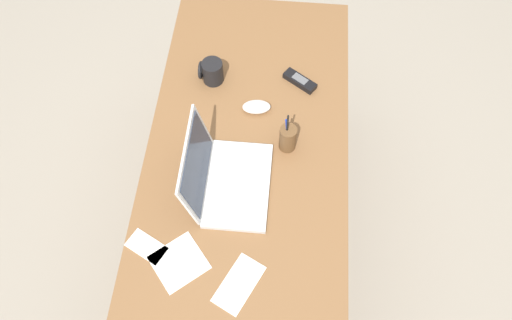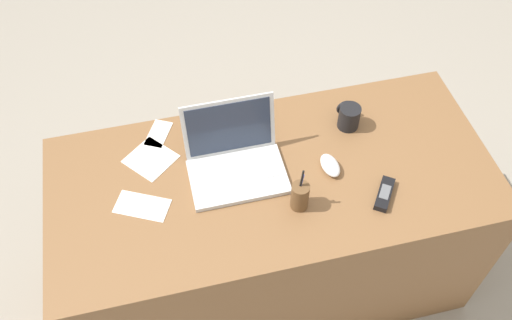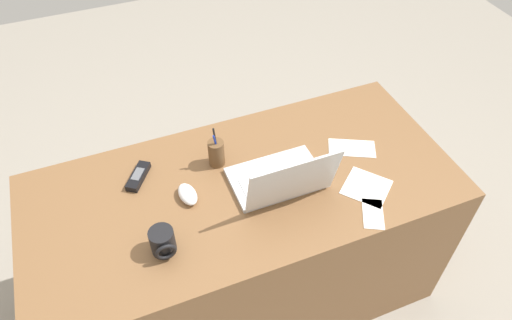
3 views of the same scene
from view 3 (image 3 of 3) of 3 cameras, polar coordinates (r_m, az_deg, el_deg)
name	(u,v)px [view 3 (image 3 of 3)]	position (r m, az deg, el deg)	size (l,w,h in m)	color
ground_plane	(246,287)	(2.30, -1.18, -15.22)	(6.00, 6.00, 0.00)	gray
desk	(245,243)	(1.98, -1.34, -10.09)	(1.57, 0.72, 0.74)	brown
laptop	(282,179)	(1.65, 3.14, -2.28)	(0.33, 0.27, 0.23)	silver
computer_mouse	(188,194)	(1.66, -8.32, -4.14)	(0.06, 0.10, 0.04)	white
coffee_mug_white	(163,242)	(1.51, -11.26, -9.76)	(0.08, 0.09, 0.09)	black
cordless_phone	(138,176)	(1.76, -14.13, -1.93)	(0.11, 0.14, 0.03)	black
pen_holder	(216,153)	(1.73, -4.84, 0.88)	(0.06, 0.06, 0.18)	brown
paper_note_near_laptop	(366,187)	(1.73, 13.29, -3.23)	(0.15, 0.15, 0.00)	white
paper_note_left	(373,214)	(1.66, 14.05, -6.37)	(0.07, 0.13, 0.00)	white
paper_note_right	(352,148)	(1.86, 11.58, 1.43)	(0.18, 0.09, 0.00)	white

